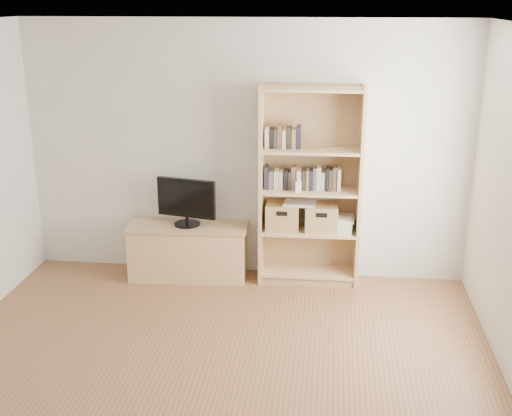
% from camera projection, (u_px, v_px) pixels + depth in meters
% --- Properties ---
extents(floor, '(4.50, 5.00, 0.01)m').
position_uv_depth(floor, '(198.00, 413.00, 4.51)').
color(floor, brown).
rests_on(floor, ground).
extents(back_wall, '(4.50, 0.02, 2.60)m').
position_uv_depth(back_wall, '(245.00, 151.00, 6.46)').
color(back_wall, beige).
rests_on(back_wall, floor).
extents(ceiling, '(4.50, 5.00, 0.01)m').
position_uv_depth(ceiling, '(185.00, 30.00, 3.69)').
color(ceiling, white).
rests_on(ceiling, back_wall).
extents(tv_stand, '(1.22, 0.53, 0.54)m').
position_uv_depth(tv_stand, '(188.00, 252.00, 6.64)').
color(tv_stand, tan).
rests_on(tv_stand, floor).
extents(bookshelf, '(1.01, 0.38, 2.00)m').
position_uv_depth(bookshelf, '(310.00, 187.00, 6.31)').
color(bookshelf, tan).
rests_on(bookshelf, floor).
extents(television, '(0.61, 0.17, 0.48)m').
position_uv_depth(television, '(187.00, 202.00, 6.47)').
color(television, black).
rests_on(television, tv_stand).
extents(books_row_mid, '(0.82, 0.18, 0.22)m').
position_uv_depth(books_row_mid, '(310.00, 178.00, 6.30)').
color(books_row_mid, black).
rests_on(books_row_mid, bookshelf).
extents(books_row_upper, '(0.36, 0.14, 0.19)m').
position_uv_depth(books_row_upper, '(288.00, 138.00, 6.20)').
color(books_row_upper, black).
rests_on(books_row_upper, bookshelf).
extents(baby_monitor, '(0.06, 0.04, 0.11)m').
position_uv_depth(baby_monitor, '(298.00, 187.00, 6.20)').
color(baby_monitor, white).
rests_on(baby_monitor, bookshelf).
extents(basket_left, '(0.33, 0.27, 0.27)m').
position_uv_depth(basket_left, '(283.00, 216.00, 6.43)').
color(basket_left, '#936642').
rests_on(basket_left, bookshelf).
extents(basket_right, '(0.33, 0.27, 0.26)m').
position_uv_depth(basket_right, '(321.00, 218.00, 6.39)').
color(basket_right, '#936642').
rests_on(basket_right, bookshelf).
extents(laptop, '(0.32, 0.24, 0.02)m').
position_uv_depth(laptop, '(300.00, 203.00, 6.35)').
color(laptop, silver).
rests_on(laptop, basket_left).
extents(magazine_stack, '(0.22, 0.29, 0.12)m').
position_uv_depth(magazine_stack, '(343.00, 225.00, 6.39)').
color(magazine_stack, silver).
rests_on(magazine_stack, bookshelf).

